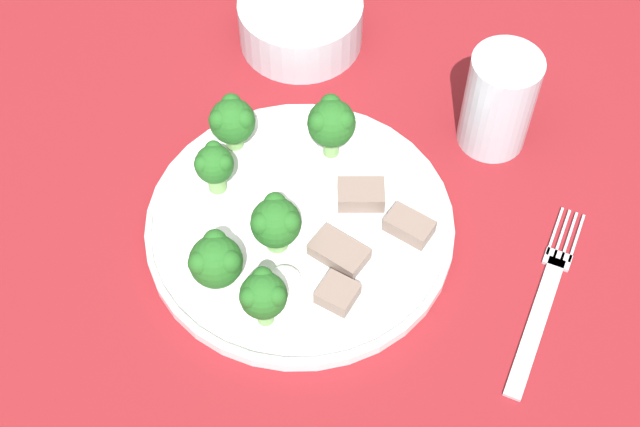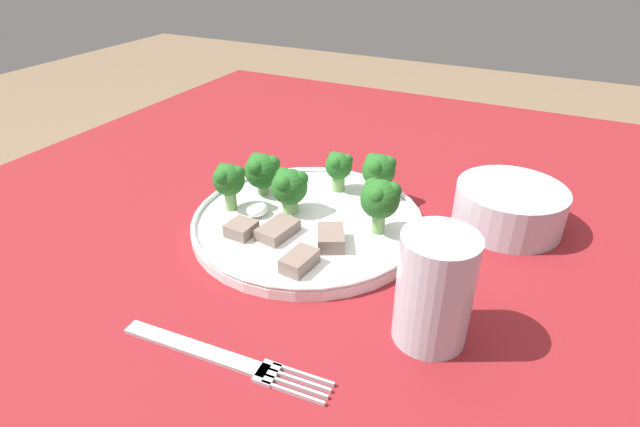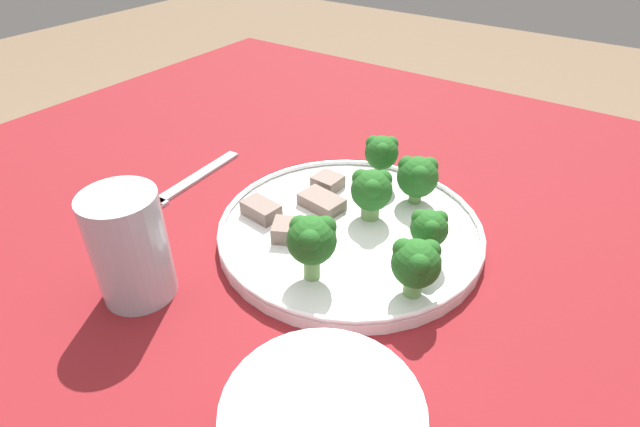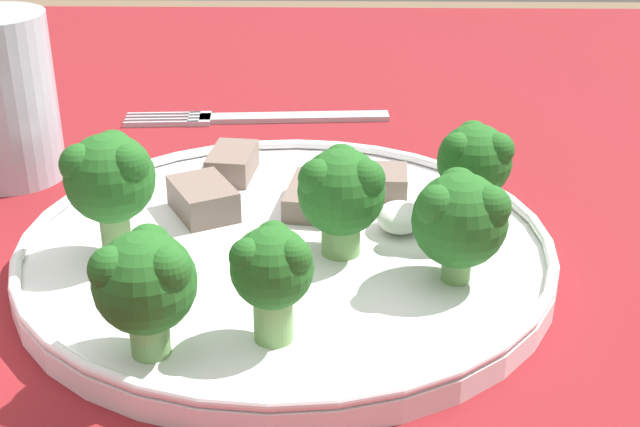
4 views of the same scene
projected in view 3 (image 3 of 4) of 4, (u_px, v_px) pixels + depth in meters
table at (316, 330)px, 0.55m from camera, size 1.20×1.15×0.75m
dinner_plate at (346, 228)px, 0.54m from camera, size 0.28×0.28×0.02m
fork at (184, 185)px, 0.62m from camera, size 0.03×0.20×0.00m
drinking_glass at (131, 252)px, 0.44m from camera, size 0.07×0.07×0.11m
broccoli_floret_near_rim_left at (429, 229)px, 0.47m from camera, size 0.04×0.04×0.05m
broccoli_floret_center_left at (382, 153)px, 0.59m from camera, size 0.04×0.04×0.06m
broccoli_floret_back_left at (418, 176)px, 0.56m from camera, size 0.05×0.05×0.06m
broccoli_floret_front_left at (312, 240)px, 0.44m from camera, size 0.05×0.05×0.07m
broccoli_floret_center_back at (372, 190)px, 0.53m from camera, size 0.05×0.04×0.06m
broccoli_floret_mid_cluster at (416, 263)px, 0.43m from camera, size 0.04×0.04×0.06m
meat_slice_front_slice at (322, 202)px, 0.56m from camera, size 0.05×0.04×0.01m
meat_slice_middle_slice at (294, 231)px, 0.51m from camera, size 0.05×0.05×0.02m
meat_slice_rear_slice at (261, 210)px, 0.55m from camera, size 0.04×0.03×0.02m
meat_slice_edge_slice at (328, 182)px, 0.59m from camera, size 0.03×0.03×0.02m
sauce_dollop at (365, 191)px, 0.58m from camera, size 0.03×0.03×0.02m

